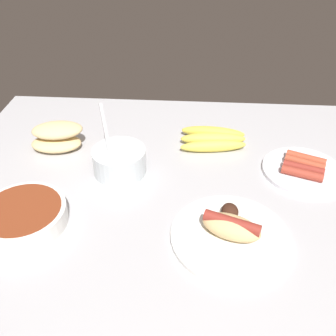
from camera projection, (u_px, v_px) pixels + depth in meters
The scene contains 7 objects.
ground_plane at pixel (185, 191), 90.82cm from camera, with size 120.00×90.00×3.00cm, color #B2B2B7.
plate_hotdog_assembled at pixel (231, 232), 75.78cm from camera, with size 24.35×24.35×5.61cm.
bowl_coleslaw at pixel (119, 160), 92.70cm from camera, with size 13.22×13.22×16.22cm.
bowl_chili at pixel (23, 215), 78.73cm from camera, with size 18.19×18.19×4.14cm.
banana_bunch at pixel (213, 139), 103.85cm from camera, with size 18.19×12.18×3.49cm.
plate_sausages at pixel (303, 169), 93.84cm from camera, with size 20.07×20.07×3.12cm.
bread_stack at pixel (57, 137), 101.13cm from camera, with size 14.91×10.90×7.20cm.
Camera 1 is at (-0.59, 69.58, 57.28)cm, focal length 40.14 mm.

